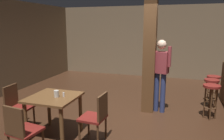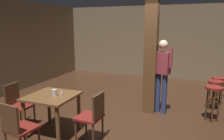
% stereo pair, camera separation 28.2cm
% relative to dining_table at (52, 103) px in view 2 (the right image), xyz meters
% --- Properties ---
extents(ground_plane, '(10.80, 10.80, 0.00)m').
position_rel_dining_table_xyz_m(ground_plane, '(1.22, 0.99, -0.62)').
color(ground_plane, '#382114').
extents(wall_back, '(8.00, 0.10, 2.80)m').
position_rel_dining_table_xyz_m(wall_back, '(1.22, 5.49, 0.78)').
color(wall_back, '#756047').
rests_on(wall_back, ground_plane).
extents(pillar, '(0.28, 0.28, 2.80)m').
position_rel_dining_table_xyz_m(pillar, '(1.48, 1.75, 0.78)').
color(pillar, brown).
rests_on(pillar, ground_plane).
extents(dining_table, '(0.86, 0.86, 0.77)m').
position_rel_dining_table_xyz_m(dining_table, '(0.00, 0.00, 0.00)').
color(dining_table, brown).
rests_on(dining_table, ground_plane).
extents(chair_east, '(0.44, 0.44, 0.89)m').
position_rel_dining_table_xyz_m(chair_east, '(0.84, 0.00, -0.12)').
color(chair_east, maroon).
rests_on(chair_east, ground_plane).
extents(chair_south, '(0.47, 0.47, 0.89)m').
position_rel_dining_table_xyz_m(chair_south, '(-0.04, -0.83, -0.12)').
color(chair_south, maroon).
rests_on(chair_south, ground_plane).
extents(chair_west, '(0.44, 0.44, 0.89)m').
position_rel_dining_table_xyz_m(chair_west, '(-0.84, -0.01, -0.12)').
color(chair_west, maroon).
rests_on(chair_west, ground_plane).
extents(napkin_cup, '(0.09, 0.09, 0.12)m').
position_rel_dining_table_xyz_m(napkin_cup, '(0.08, -0.02, 0.21)').
color(napkin_cup, beige).
rests_on(napkin_cup, dining_table).
extents(salt_shaker, '(0.03, 0.03, 0.08)m').
position_rel_dining_table_xyz_m(salt_shaker, '(0.20, 0.03, 0.19)').
color(salt_shaker, silver).
rests_on(salt_shaker, dining_table).
extents(standing_person, '(0.47, 0.29, 1.72)m').
position_rel_dining_table_xyz_m(standing_person, '(1.75, 1.78, 0.38)').
color(standing_person, maroon).
rests_on(standing_person, ground_plane).
extents(bar_stool_near, '(0.36, 0.36, 0.77)m').
position_rel_dining_table_xyz_m(bar_stool_near, '(2.86, 1.72, -0.04)').
color(bar_stool_near, maroon).
rests_on(bar_stool_near, ground_plane).
extents(bar_stool_mid, '(0.35, 0.35, 0.74)m').
position_rel_dining_table_xyz_m(bar_stool_mid, '(2.94, 2.38, -0.07)').
color(bar_stool_mid, maroon).
rests_on(bar_stool_mid, ground_plane).
extents(bar_stool_far, '(0.34, 0.34, 0.73)m').
position_rel_dining_table_xyz_m(bar_stool_far, '(3.04, 2.84, -0.08)').
color(bar_stool_far, maroon).
rests_on(bar_stool_far, ground_plane).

